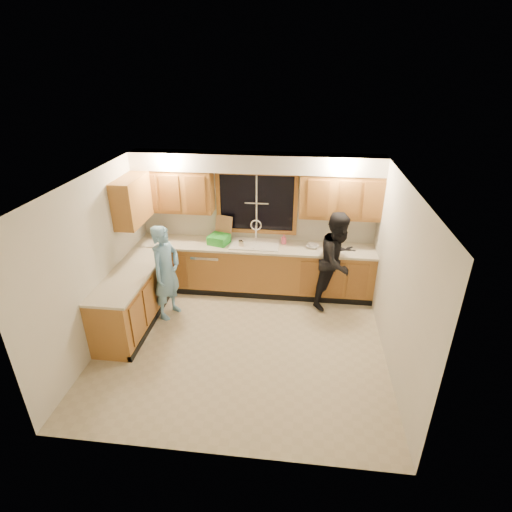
{
  "coord_description": "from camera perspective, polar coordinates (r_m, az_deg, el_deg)",
  "views": [
    {
      "loc": [
        0.77,
        -4.78,
        3.85
      ],
      "look_at": [
        0.14,
        0.65,
        1.17
      ],
      "focal_mm": 28.0,
      "sensor_mm": 36.0,
      "label": 1
    }
  ],
  "objects": [
    {
      "name": "dishwasher",
      "position": [
        7.42,
        -6.73,
        -1.72
      ],
      "size": [
        0.6,
        0.56,
        0.82
      ],
      "primitive_type": "cube",
      "color": "white",
      "rests_on": "floor"
    },
    {
      "name": "cutting_board",
      "position": [
        7.23,
        -4.66,
        4.04
      ],
      "size": [
        0.35,
        0.22,
        0.44
      ],
      "primitive_type": "cube",
      "rotation": [
        -0.21,
        0.0,
        -0.34
      ],
      "color": "tan",
      "rests_on": "countertop_back"
    },
    {
      "name": "wall_back",
      "position": [
        7.21,
        0.09,
        4.96
      ],
      "size": [
        4.2,
        0.0,
        4.2
      ],
      "primitive_type": "plane",
      "rotation": [
        1.57,
        0.0,
        0.0
      ],
      "color": "beige",
      "rests_on": "ground"
    },
    {
      "name": "soap_bottle",
      "position": [
        7.1,
        3.98,
        2.41
      ],
      "size": [
        0.09,
        0.09,
        0.17
      ],
      "primitive_type": "imported",
      "rotation": [
        0.0,
        0.0,
        0.23
      ],
      "color": "#F55D84",
      "rests_on": "countertop_back"
    },
    {
      "name": "window_frame",
      "position": [
        7.08,
        0.09,
        7.58
      ],
      "size": [
        1.44,
        0.03,
        1.14
      ],
      "color": "black",
      "rests_on": "wall_back"
    },
    {
      "name": "can_left",
      "position": [
        6.96,
        -2.22,
        1.75
      ],
      "size": [
        0.09,
        0.09,
        0.12
      ],
      "primitive_type": "cylinder",
      "rotation": [
        0.0,
        0.0,
        -0.35
      ],
      "color": "beige",
      "rests_on": "countertop_back"
    },
    {
      "name": "knife_block",
      "position": [
        7.51,
        -13.41,
        3.33
      ],
      "size": [
        0.16,
        0.15,
        0.22
      ],
      "primitive_type": "cube",
      "rotation": [
        0.0,
        0.0,
        0.56
      ],
      "color": "#985F2A",
      "rests_on": "countertop_back"
    },
    {
      "name": "wall_right",
      "position": [
        5.6,
        19.6,
        -3.23
      ],
      "size": [
        0.0,
        3.8,
        3.8
      ],
      "primitive_type": "plane",
      "rotation": [
        1.57,
        0.0,
        -1.57
      ],
      "color": "beige",
      "rests_on": "ground"
    },
    {
      "name": "countertop_back",
      "position": [
        7.05,
        -0.21,
        1.39
      ],
      "size": [
        4.2,
        0.63,
        0.04
      ],
      "primitive_type": "cube",
      "color": "beige",
      "rests_on": "base_cabinets_back"
    },
    {
      "name": "base_cabinets_left",
      "position": [
        6.67,
        -17.15,
        -5.93
      ],
      "size": [
        0.6,
        1.9,
        0.88
      ],
      "primitive_type": "cube",
      "color": "#AB6F31",
      "rests_on": "ground"
    },
    {
      "name": "can_right",
      "position": [
        6.95,
        -2.0,
        1.64
      ],
      "size": [
        0.07,
        0.07,
        0.11
      ],
      "primitive_type": "cylinder",
      "rotation": [
        0.0,
        0.0,
        0.2
      ],
      "color": "beige",
      "rests_on": "countertop_back"
    },
    {
      "name": "upper_cabinets_right",
      "position": [
        6.85,
        11.99,
        8.34
      ],
      "size": [
        1.35,
        0.33,
        0.75
      ],
      "primitive_type": "cube",
      "color": "#AB6F31",
      "rests_on": "wall_back"
    },
    {
      "name": "wall_left",
      "position": [
        6.15,
        -21.92,
        -0.93
      ],
      "size": [
        0.0,
        3.8,
        3.8
      ],
      "primitive_type": "plane",
      "rotation": [
        1.57,
        0.0,
        1.57
      ],
      "color": "beige",
      "rests_on": "ground"
    },
    {
      "name": "man",
      "position": [
        6.57,
        -12.69,
        -2.29
      ],
      "size": [
        0.56,
        0.68,
        1.59
      ],
      "primitive_type": "imported",
      "rotation": [
        0.0,
        0.0,
        1.22
      ],
      "color": "#6AA0C9",
      "rests_on": "floor"
    },
    {
      "name": "upper_cabinets_left",
      "position": [
        7.16,
        -11.61,
        9.16
      ],
      "size": [
        1.35,
        0.33,
        0.75
      ],
      "primitive_type": "cube",
      "color": "#AB6F31",
      "rests_on": "wall_back"
    },
    {
      "name": "floor",
      "position": [
        6.18,
        -2.0,
        -12.42
      ],
      "size": [
        4.2,
        4.2,
        0.0
      ],
      "primitive_type": "plane",
      "color": "#B5A88B",
      "rests_on": "ground"
    },
    {
      "name": "countertop_left",
      "position": [
        6.44,
        -17.56,
        -2.46
      ],
      "size": [
        0.63,
        1.9,
        0.04
      ],
      "primitive_type": "cube",
      "color": "beige",
      "rests_on": "base_cabinets_left"
    },
    {
      "name": "woman",
      "position": [
        6.8,
        11.59,
        -0.66
      ],
      "size": [
        1.03,
        1.04,
        1.69
      ],
      "primitive_type": "imported",
      "rotation": [
        0.0,
        0.0,
        0.82
      ],
      "color": "black",
      "rests_on": "floor"
    },
    {
      "name": "ceiling",
      "position": [
        5.02,
        -2.44,
        10.49
      ],
      "size": [
        4.2,
        4.2,
        0.0
      ],
      "primitive_type": "plane",
      "rotation": [
        3.14,
        0.0,
        0.0
      ],
      "color": "silver"
    },
    {
      "name": "upper_cabinets_return",
      "position": [
        6.8,
        -17.28,
        7.59
      ],
      "size": [
        0.33,
        0.9,
        0.75
      ],
      "primitive_type": "cube",
      "color": "#AB6F31",
      "rests_on": "wall_left"
    },
    {
      "name": "sink",
      "position": [
        7.09,
        -0.19,
        1.2
      ],
      "size": [
        0.86,
        0.52,
        0.57
      ],
      "color": "white",
      "rests_on": "countertop_back"
    },
    {
      "name": "bowl",
      "position": [
        7.02,
        8.07,
        1.41
      ],
      "size": [
        0.25,
        0.25,
        0.05
      ],
      "primitive_type": "imported",
      "rotation": [
        0.0,
        0.0,
        -0.2
      ],
      "color": "silver",
      "rests_on": "countertop_back"
    },
    {
      "name": "base_cabinets_back",
      "position": [
        7.27,
        -0.19,
        -1.86
      ],
      "size": [
        4.2,
        0.6,
        0.88
      ],
      "primitive_type": "cube",
      "color": "#AB6F31",
      "rests_on": "ground"
    },
    {
      "name": "soffit",
      "position": [
        6.72,
        -0.08,
        13.2
      ],
      "size": [
        4.2,
        0.35,
        0.3
      ],
      "primitive_type": "cube",
      "color": "silver",
      "rests_on": "wall_back"
    },
    {
      "name": "stove",
      "position": [
        6.24,
        -19.14,
        -8.56
      ],
      "size": [
        0.58,
        0.75,
        0.9
      ],
      "primitive_type": "cube",
      "color": "white",
      "rests_on": "floor"
    },
    {
      "name": "dish_crate",
      "position": [
        7.12,
        -5.32,
        2.37
      ],
      "size": [
        0.41,
        0.39,
        0.16
      ],
      "primitive_type": "cube",
      "rotation": [
        0.0,
        0.0,
        -0.27
      ],
      "color": "green",
      "rests_on": "countertop_back"
    }
  ]
}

